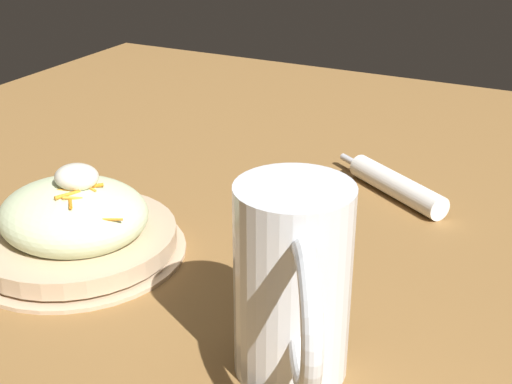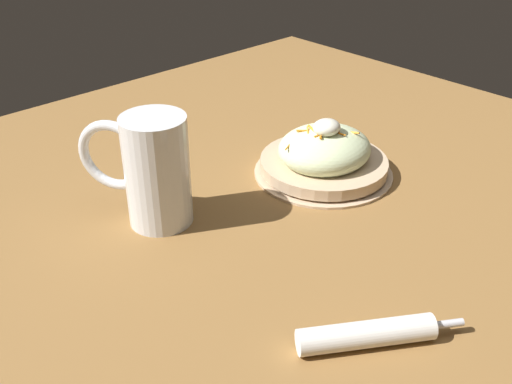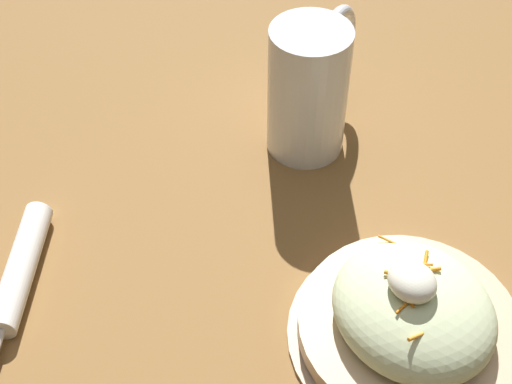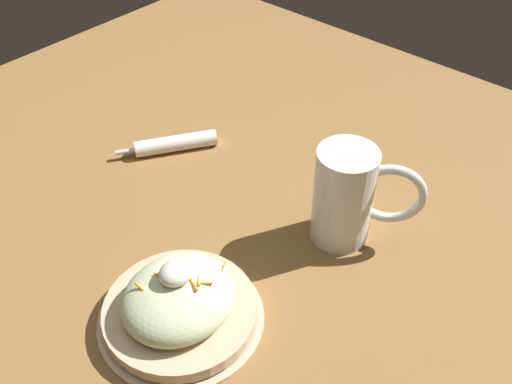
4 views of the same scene
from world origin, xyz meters
The scene contains 4 objects.
ground_plane centered at (0.00, 0.00, 0.00)m, with size 1.43×1.43×0.00m, color olive.
salad_plate centered at (-0.17, -0.11, 0.03)m, with size 0.23×0.23×0.10m.
beer_mug centered at (0.11, -0.19, 0.07)m, with size 0.11×0.15×0.16m.
napkin_roll centered at (0.09, 0.18, 0.01)m, with size 0.17×0.12×0.03m.
Camera 2 is at (0.50, 0.44, 0.47)m, focal length 41.32 mm.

